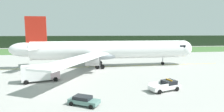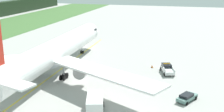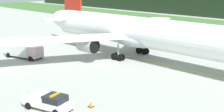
{
  "view_description": "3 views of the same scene",
  "coord_description": "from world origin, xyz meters",
  "views": [
    {
      "loc": [
        -2.44,
        -45.83,
        10.21
      ],
      "look_at": [
        4.47,
        5.93,
        3.29
      ],
      "focal_mm": 29.32,
      "sensor_mm": 36.0,
      "label": 1
    },
    {
      "loc": [
        -48.71,
        -20.35,
        20.52
      ],
      "look_at": [
        5.37,
        -5.21,
        4.5
      ],
      "focal_mm": 44.39,
      "sensor_mm": 36.0,
      "label": 2
    },
    {
      "loc": [
        37.51,
        -32.33,
        13.47
      ],
      "look_at": [
        8.25,
        -4.61,
        3.54
      ],
      "focal_mm": 48.0,
      "sensor_mm": 36.0,
      "label": 3
    }
  ],
  "objects": [
    {
      "name": "ground",
      "position": [
        0.0,
        0.0,
        0.0
      ],
      "size": [
        320.0,
        320.0,
        0.0
      ],
      "primitive_type": "plane",
      "color": "#9E9E99"
    },
    {
      "name": "airliner",
      "position": [
        3.24,
        7.38,
        4.84
      ],
      "size": [
        53.74,
        51.12,
        14.4
      ],
      "color": "white",
      "rests_on": "ground"
    },
    {
      "name": "catering_truck",
      "position": [
        -12.34,
        -7.5,
        1.85
      ],
      "size": [
        7.68,
        4.46,
        3.66
      ],
      "color": "#C19EAB",
      "rests_on": "ground"
    },
    {
      "name": "ops_pickup_truck",
      "position": [
        10.89,
        -16.44,
        0.9
      ],
      "size": [
        5.96,
        3.68,
        1.94
      ],
      "color": "white",
      "rests_on": "ground"
    },
    {
      "name": "taxiway_centerline_main",
      "position": [
        3.93,
        7.4,
        0.0
      ],
      "size": [
        70.4,
        1.8,
        0.01
      ],
      "primitive_type": "cube",
      "rotation": [
        0.0,
        0.0,
        0.02
      ],
      "color": "yellow",
      "rests_on": "ground"
    },
    {
      "name": "apron_cone",
      "position": [
        13.42,
        -12.74,
        0.34
      ],
      "size": [
        0.55,
        0.55,
        0.7
      ],
      "color": "black",
      "rests_on": "ground"
    }
  ]
}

